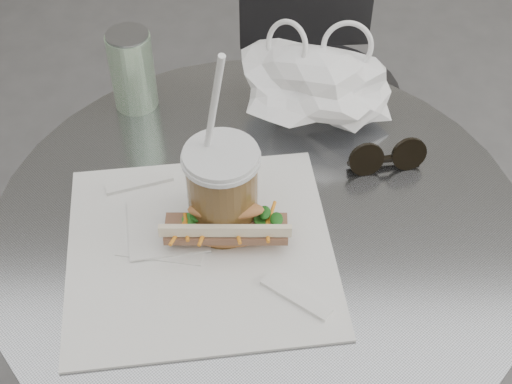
{
  "coord_description": "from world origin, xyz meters",
  "views": [
    {
      "loc": [
        0.01,
        -0.47,
        1.49
      ],
      "look_at": [
        -0.01,
        0.2,
        0.79
      ],
      "focal_mm": 50.0,
      "sensor_mm": 36.0,
      "label": 1
    }
  ],
  "objects_px": {
    "cafe_table": "(259,326)",
    "banh_mi": "(226,225)",
    "iced_coffee": "(222,189)",
    "drink_can": "(132,70)",
    "sunglasses": "(387,158)",
    "chair_far": "(308,127)"
  },
  "relations": [
    {
      "from": "cafe_table",
      "to": "iced_coffee",
      "type": "bearing_deg",
      "value": -164.35
    },
    {
      "from": "iced_coffee",
      "to": "sunglasses",
      "type": "height_order",
      "value": "iced_coffee"
    },
    {
      "from": "cafe_table",
      "to": "sunglasses",
      "type": "bearing_deg",
      "value": 29.79
    },
    {
      "from": "chair_far",
      "to": "drink_can",
      "type": "xyz_separation_m",
      "value": [
        -0.31,
        -0.41,
        0.47
      ]
    },
    {
      "from": "drink_can",
      "to": "cafe_table",
      "type": "bearing_deg",
      "value": -50.24
    },
    {
      "from": "chair_far",
      "to": "iced_coffee",
      "type": "relative_size",
      "value": 2.53
    },
    {
      "from": "sunglasses",
      "to": "drink_can",
      "type": "distance_m",
      "value": 0.42
    },
    {
      "from": "cafe_table",
      "to": "iced_coffee",
      "type": "distance_m",
      "value": 0.35
    },
    {
      "from": "iced_coffee",
      "to": "chair_far",
      "type": "bearing_deg",
      "value": 77.08
    },
    {
      "from": "iced_coffee",
      "to": "drink_can",
      "type": "height_order",
      "value": "iced_coffee"
    },
    {
      "from": "banh_mi",
      "to": "iced_coffee",
      "type": "distance_m",
      "value": 0.05
    },
    {
      "from": "banh_mi",
      "to": "sunglasses",
      "type": "xyz_separation_m",
      "value": [
        0.23,
        0.15,
        -0.02
      ]
    },
    {
      "from": "cafe_table",
      "to": "chair_far",
      "type": "distance_m",
      "value": 0.68
    },
    {
      "from": "chair_far",
      "to": "iced_coffee",
      "type": "bearing_deg",
      "value": 71.82
    },
    {
      "from": "drink_can",
      "to": "chair_far",
      "type": "bearing_deg",
      "value": 52.46
    },
    {
      "from": "iced_coffee",
      "to": "drink_can",
      "type": "distance_m",
      "value": 0.31
    },
    {
      "from": "banh_mi",
      "to": "drink_can",
      "type": "height_order",
      "value": "drink_can"
    },
    {
      "from": "chair_far",
      "to": "banh_mi",
      "type": "relative_size",
      "value": 3.69
    },
    {
      "from": "banh_mi",
      "to": "drink_can",
      "type": "xyz_separation_m",
      "value": [
        -0.17,
        0.3,
        0.03
      ]
    },
    {
      "from": "banh_mi",
      "to": "sunglasses",
      "type": "relative_size",
      "value": 1.7
    },
    {
      "from": "drink_can",
      "to": "iced_coffee",
      "type": "bearing_deg",
      "value": -58.96
    },
    {
      "from": "cafe_table",
      "to": "banh_mi",
      "type": "xyz_separation_m",
      "value": [
        -0.04,
        -0.04,
        0.31
      ]
    }
  ]
}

